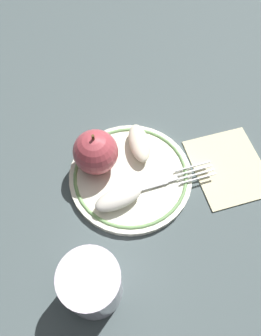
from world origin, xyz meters
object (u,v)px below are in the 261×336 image
Objects in this scene: apple_red_whole at (96,152)px; napkin_folded at (229,166)px; plate at (130,176)px; drinking_glass at (92,285)px; fork at (159,183)px; apple_slice_back at (118,198)px; apple_slice_front at (139,143)px.

apple_red_whole is 0.59× the size of napkin_folded.
plate is 2.17× the size of drinking_glass.
plate is 1.46× the size of napkin_folded.
fork is at bearing -132.36° from apple_red_whole.
apple_red_whole is at bearing 67.69° from napkin_folded.
apple_slice_back reaches higher than napkin_folded.
fork is (0.01, -0.07, -0.01)m from apple_slice_back.
apple_slice_front is at bearing 46.98° from apple_slice_back.
apple_slice_front is 0.42× the size of fork.
fork is (-0.08, -0.00, -0.01)m from apple_slice_front.
apple_slice_back is at bearing -170.37° from fork.
plate reaches higher than napkin_folded.
apple_slice_back is (-0.04, 0.04, 0.02)m from plate.
napkin_folded is (-0.05, -0.17, -0.00)m from plate.
plate is at bearing -38.00° from drinking_glass.
fork is at bearing 1.86° from apple_slice_back.
fork is at bearing 84.47° from napkin_folded.
napkin_folded is (0.10, -0.28, -0.04)m from drinking_glass.
drinking_glass is 0.30m from napkin_folded.
apple_slice_front reaches higher than napkin_folded.
napkin_folded is (-0.01, -0.13, -0.01)m from fork.
plate is 2.66× the size of apple_slice_back.
drinking_glass is at bearing 110.15° from napkin_folded.
apple_slice_back is 0.42× the size of fork.
drinking_glass is at bearing -137.48° from fork.
apple_slice_back is 0.81× the size of drinking_glass.
apple_slice_back is at bearing -174.72° from apple_red_whole.
apple_red_whole is 0.45× the size of fork.
apple_slice_back is 0.20m from napkin_folded.
plate is at bearing 44.26° from apple_slice_back.
apple_red_whole reaches higher than fork.
apple_slice_front is at bearing -38.01° from drinking_glass.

